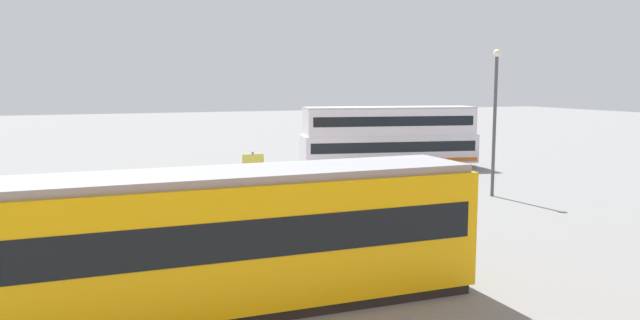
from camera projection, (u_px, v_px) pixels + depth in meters
ground_plane at (336, 181)px, 34.37m from camera, size 160.00×160.00×0.00m
double_decker_bus at (389, 137)px, 39.28m from camera, size 11.36×4.53×3.89m
tram_yellow at (184, 243)px, 14.42m from camera, size 14.51×2.64×3.39m
pedestrian_near_railing at (300, 186)px, 26.69m from camera, size 0.41×0.41×1.74m
pedestrian_railing at (366, 180)px, 30.08m from camera, size 7.33×0.72×1.08m
info_sign at (253, 169)px, 27.34m from camera, size 0.97×0.13×2.41m
street_lamp at (495, 111)px, 29.38m from camera, size 0.36×0.36×6.97m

